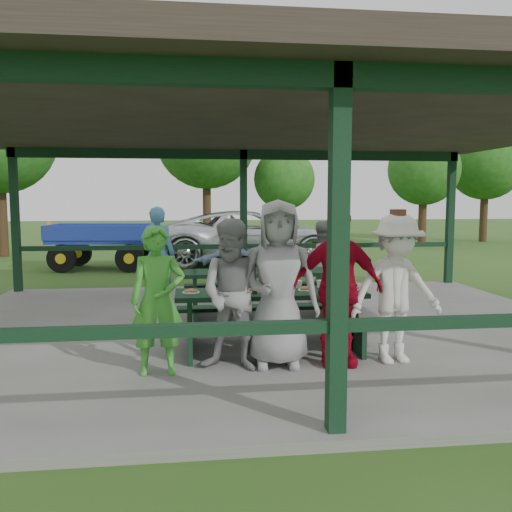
{
  "coord_description": "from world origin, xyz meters",
  "views": [
    {
      "loc": [
        -1.21,
        -8.06,
        2.04
      ],
      "look_at": [
        -0.24,
        -0.3,
        1.22
      ],
      "focal_mm": 38.0,
      "sensor_mm": 36.0,
      "label": 1
    }
  ],
  "objects": [
    {
      "name": "ground",
      "position": [
        0.0,
        0.0,
        0.0
      ],
      "size": [
        90.0,
        90.0,
        0.0
      ],
      "primitive_type": "plane",
      "color": "#2B5219",
      "rests_on": "ground"
    },
    {
      "name": "concrete_slab",
      "position": [
        0.0,
        0.0,
        0.05
      ],
      "size": [
        10.0,
        8.0,
        0.1
      ],
      "primitive_type": "cube",
      "color": "slate",
      "rests_on": "ground"
    },
    {
      "name": "pavilion_structure",
      "position": [
        0.0,
        0.0,
        3.17
      ],
      "size": [
        10.6,
        8.6,
        3.24
      ],
      "color": "black",
      "rests_on": "concrete_slab"
    },
    {
      "name": "picnic_table_near",
      "position": [
        -0.16,
        -1.2,
        0.57
      ],
      "size": [
        2.45,
        1.39,
        0.75
      ],
      "color": "black",
      "rests_on": "concrete_slab"
    },
    {
      "name": "picnic_table_far",
      "position": [
        0.02,
        0.8,
        0.58
      ],
      "size": [
        2.63,
        1.39,
        0.75
      ],
      "color": "black",
      "rests_on": "concrete_slab"
    },
    {
      "name": "table_setting",
      "position": [
        -0.09,
        -1.17,
        0.88
      ],
      "size": [
        2.34,
        0.45,
        0.1
      ],
      "color": "white",
      "rests_on": "picnic_table_near"
    },
    {
      "name": "contestant_green",
      "position": [
        -1.55,
        -2.1,
        0.93
      ],
      "size": [
        0.63,
        0.43,
        1.65
      ],
      "primitive_type": "imported",
      "rotation": [
        0.0,
        0.0,
        0.06
      ],
      "color": "green",
      "rests_on": "concrete_slab"
    },
    {
      "name": "contestant_grey_left",
      "position": [
        -0.69,
        -2.05,
        0.96
      ],
      "size": [
        1.0,
        0.89,
        1.72
      ],
      "primitive_type": "imported",
      "rotation": [
        0.0,
        0.0,
        -0.33
      ],
      "color": "gray",
      "rests_on": "concrete_slab"
    },
    {
      "name": "contestant_grey_mid",
      "position": [
        -0.19,
        -1.96,
        1.07
      ],
      "size": [
        1.0,
        0.7,
        1.94
      ],
      "primitive_type": "imported",
      "rotation": [
        0.0,
        0.0,
        -0.09
      ],
      "color": "gray",
      "rests_on": "concrete_slab"
    },
    {
      "name": "contestant_red",
      "position": [
        0.5,
        -2.0,
        1.02
      ],
      "size": [
        1.08,
        0.47,
        1.83
      ],
      "primitive_type": "imported",
      "rotation": [
        0.0,
        0.0,
        -0.02
      ],
      "color": "#9D071B",
      "rests_on": "concrete_slab"
    },
    {
      "name": "contestant_white_fedora",
      "position": [
        1.22,
        -2.0,
        0.99
      ],
      "size": [
        1.19,
        0.75,
        1.82
      ],
      "rotation": [
        0.0,
        0.0,
        0.08
      ],
      "color": "silver",
      "rests_on": "concrete_slab"
    },
    {
      "name": "spectator_lblue",
      "position": [
        -0.43,
        1.74,
        0.86
      ],
      "size": [
        1.45,
        0.62,
        1.51
      ],
      "primitive_type": "imported",
      "rotation": [
        0.0,
        0.0,
        3.27
      ],
      "color": "#81A8C8",
      "rests_on": "concrete_slab"
    },
    {
      "name": "spectator_blue",
      "position": [
        -1.8,
        2.31,
        1.0
      ],
      "size": [
        0.72,
        0.54,
        1.81
      ],
      "primitive_type": "imported",
      "rotation": [
        0.0,
        0.0,
        2.96
      ],
      "color": "teal",
      "rests_on": "concrete_slab"
    },
    {
      "name": "spectator_grey",
      "position": [
        1.21,
        1.67,
        0.87
      ],
      "size": [
        0.81,
        0.67,
        1.54
      ],
      "primitive_type": "imported",
      "rotation": [
        0.0,
        0.0,
        3.26
      ],
      "color": "gray",
      "rests_on": "concrete_slab"
    },
    {
      "name": "pickup_truck",
      "position": [
        0.76,
        9.07,
        0.84
      ],
      "size": [
        6.09,
        2.92,
        1.68
      ],
      "primitive_type": "imported",
      "rotation": [
        0.0,
        0.0,
        1.59
      ],
      "color": "silver",
      "rests_on": "ground"
    },
    {
      "name": "farm_trailer",
      "position": [
        -3.71,
        8.14,
        0.7
      ],
      "size": [
        4.06,
        2.0,
        1.41
      ],
      "rotation": [
        0.0,
        0.0,
        -0.09
      ],
      "color": "navy",
      "rests_on": "ground"
    },
    {
      "name": "tree_left",
      "position": [
        -0.39,
        15.84,
        4.67
      ],
      "size": [
        4.41,
        4.41,
        6.88
      ],
      "color": "#342014",
      "rests_on": "ground"
    },
    {
      "name": "tree_mid",
      "position": [
        3.11,
        16.23,
        2.91
      ],
      "size": [
        2.76,
        2.76,
        4.31
      ],
      "color": "#342014",
      "rests_on": "ground"
    },
    {
      "name": "tree_right",
      "position": [
        9.15,
        14.97,
        3.32
      ],
      "size": [
        3.15,
        3.15,
        4.92
      ],
      "color": "#342014",
      "rests_on": "ground"
    },
    {
      "name": "tree_far_right",
      "position": [
        12.9,
        16.46,
        3.78
      ],
      "size": [
        3.57,
        3.57,
        5.58
      ],
      "color": "#342014",
      "rests_on": "ground"
    }
  ]
}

